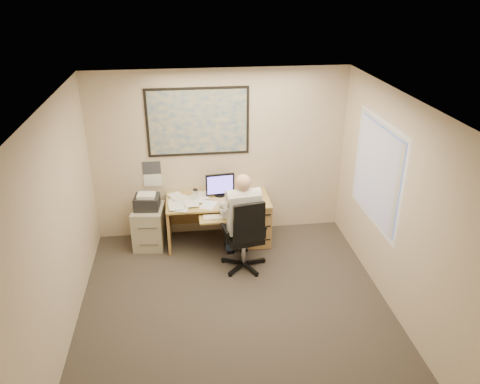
{
  "coord_description": "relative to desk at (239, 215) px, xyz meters",
  "views": [
    {
      "loc": [
        -0.55,
        -4.65,
        3.95
      ],
      "look_at": [
        0.2,
        1.3,
        1.13
      ],
      "focal_mm": 35.0,
      "sensor_mm": 36.0,
      "label": 1
    }
  ],
  "objects": [
    {
      "name": "filing_cabinet",
      "position": [
        -1.42,
        0.01,
        -0.06
      ],
      "size": [
        0.52,
        0.6,
        0.91
      ],
      "rotation": [
        0.0,
        0.0,
        -0.11
      ],
      "color": "#ABA389",
      "rests_on": "ground"
    },
    {
      "name": "person",
      "position": [
        -0.03,
        -0.75,
        0.29
      ],
      "size": [
        0.71,
        0.94,
        1.46
      ],
      "primitive_type": null,
      "rotation": [
        0.0,
        0.0,
        0.12
      ],
      "color": "silver",
      "rests_on": "office_chair"
    },
    {
      "name": "office_chair",
      "position": [
        -0.04,
        -0.83,
        -0.11
      ],
      "size": [
        0.8,
        0.8,
        1.15
      ],
      "rotation": [
        0.0,
        0.0,
        0.18
      ],
      "color": "black",
      "rests_on": "ground"
    },
    {
      "name": "world_map",
      "position": [
        -0.58,
        0.33,
        1.46
      ],
      "size": [
        1.56,
        0.03,
        1.06
      ],
      "primitive_type": "cube",
      "color": "#1E4C93",
      "rests_on": "room_shell"
    },
    {
      "name": "desk",
      "position": [
        0.0,
        0.0,
        0.0
      ],
      "size": [
        1.6,
        0.97,
        1.11
      ],
      "color": "tan",
      "rests_on": "ground"
    },
    {
      "name": "room_shell",
      "position": [
        -0.26,
        -1.9,
        0.91
      ],
      "size": [
        4.0,
        4.5,
        2.7
      ],
      "color": "#36302A",
      "rests_on": "ground"
    },
    {
      "name": "wall_calendar",
      "position": [
        -1.33,
        0.34,
        0.64
      ],
      "size": [
        0.28,
        0.01,
        0.42
      ],
      "primitive_type": "cube",
      "color": "white",
      "rests_on": "room_shell"
    },
    {
      "name": "window_blinds",
      "position": [
        1.71,
        -1.1,
        1.11
      ],
      "size": [
        0.06,
        1.4,
        1.3
      ],
      "primitive_type": null,
      "color": "beige",
      "rests_on": "room_shell"
    }
  ]
}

